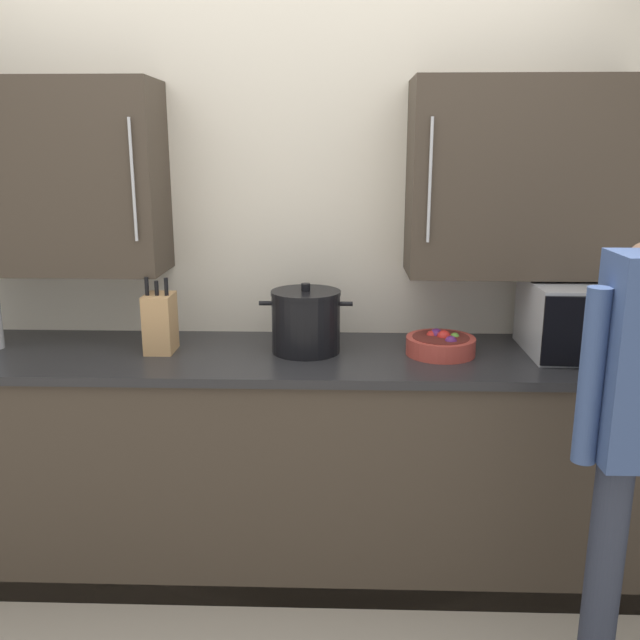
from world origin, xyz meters
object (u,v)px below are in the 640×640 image
Objects in this scene: microwave_oven at (587,318)px; stock_pot at (306,321)px; fruit_bowl at (441,344)px; knife_block at (160,323)px.

microwave_oven is 1.35× the size of stock_pot.
microwave_oven is 0.59m from fruit_bowl.
stock_pot is at bearing -179.30° from microwave_oven.
stock_pot is 1.36× the size of fruit_bowl.
microwave_oven is at bearing 0.70° from stock_pot.
fruit_bowl is 0.89× the size of knife_block.
knife_block reaches higher than fruit_bowl.
fruit_bowl is at bearing -0.20° from knife_block.
fruit_bowl is at bearing -176.55° from microwave_oven.
knife_block reaches higher than stock_pot.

